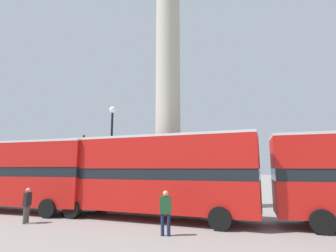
{
  "coord_description": "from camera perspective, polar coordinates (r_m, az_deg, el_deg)",
  "views": [
    {
      "loc": [
        5.71,
        -16.78,
        2.62
      ],
      "look_at": [
        0.0,
        0.0,
        5.49
      ],
      "focal_mm": 28.0,
      "sensor_mm": 36.0,
      "label": 1
    }
  ],
  "objects": [
    {
      "name": "ground_plane",
      "position": [
        17.92,
        0.0,
        -17.61
      ],
      "size": [
        200.0,
        200.0,
        0.0
      ],
      "primitive_type": "plane",
      "color": "gray"
    },
    {
      "name": "monument_column",
      "position": [
        18.05,
        0.0,
        1.71
      ],
      "size": [
        5.64,
        5.64,
        19.53
      ],
      "color": "#ADA593",
      "rests_on": "ground_plane"
    },
    {
      "name": "bus_a",
      "position": [
        14.29,
        -4.03,
        -10.15
      ],
      "size": [
        11.25,
        3.15,
        4.3
      ],
      "rotation": [
        0.0,
        0.0,
        -0.03
      ],
      "color": "red",
      "rests_on": "ground_plane"
    },
    {
      "name": "bus_b",
      "position": [
        19.48,
        -30.46,
        -8.75
      ],
      "size": [
        11.0,
        3.26,
        4.24
      ],
      "rotation": [
        0.0,
        0.0,
        0.04
      ],
      "color": "red",
      "rests_on": "ground_plane"
    },
    {
      "name": "equestrian_statue",
      "position": [
        27.51,
        -18.24,
        -10.7
      ],
      "size": [
        4.1,
        3.69,
        5.98
      ],
      "rotation": [
        0.0,
        0.0,
        0.48
      ],
      "color": "#ADA593",
      "rests_on": "ground_plane"
    },
    {
      "name": "street_lamp",
      "position": [
        17.74,
        -12.26,
        -4.91
      ],
      "size": [
        0.44,
        0.44,
        6.76
      ],
      "color": "black",
      "rests_on": "ground_plane"
    },
    {
      "name": "pedestrian_near_lamp",
      "position": [
        14.94,
        -28.32,
        -14.63
      ],
      "size": [
        0.28,
        0.47,
        1.67
      ],
      "rotation": [
        0.0,
        0.0,
        4.96
      ],
      "color": "#4C473D",
      "rests_on": "ground_plane"
    },
    {
      "name": "pedestrian_by_plinth",
      "position": [
        10.93,
        -0.53,
        -17.84
      ],
      "size": [
        0.49,
        0.28,
        1.74
      ],
      "rotation": [
        0.0,
        0.0,
        3.37
      ],
      "color": "#192347",
      "rests_on": "ground_plane"
    }
  ]
}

